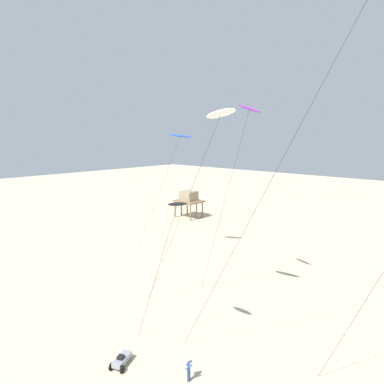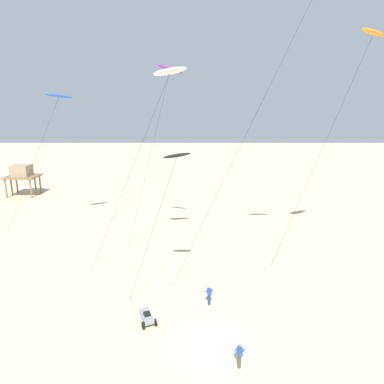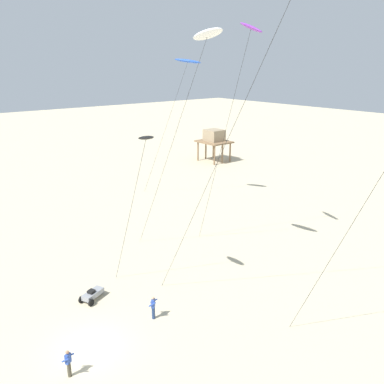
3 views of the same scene
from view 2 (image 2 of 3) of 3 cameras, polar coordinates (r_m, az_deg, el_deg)
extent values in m
plane|color=beige|center=(23.87, 3.87, -25.14)|extent=(260.00, 260.00, 0.00)
ellipsoid|color=blue|center=(42.26, -22.06, 15.28)|extent=(3.02, 2.36, 0.78)
cylinder|color=#262626|center=(43.66, -25.97, 3.76)|extent=(7.55, 1.49, 16.45)
ellipsoid|color=white|center=(30.64, -3.73, 20.24)|extent=(3.14, 1.06, 1.24)
cylinder|color=#262626|center=(30.84, -10.81, 2.73)|extent=(7.83, 1.54, 18.17)
ellipsoid|color=black|center=(24.76, -2.52, 6.37)|extent=(2.18, 0.81, 0.65)
cylinder|color=#262626|center=(26.05, -6.77, -6.77)|extent=(3.96, 0.79, 11.65)
ellipsoid|color=orange|center=(35.31, 29.21, 23.12)|extent=(3.39, 2.60, 0.83)
cylinder|color=#262626|center=(32.67, 21.30, 5.54)|extent=(8.09, 1.59, 21.41)
cylinder|color=#262626|center=(27.44, 8.42, 7.60)|extent=(11.36, 2.23, 24.02)
ellipsoid|color=purple|center=(35.41, -3.69, 20.57)|extent=(2.68, 1.03, 1.30)
cylinder|color=#262626|center=(35.44, -7.48, 4.97)|extent=(4.94, 0.98, 18.91)
cylinder|color=navy|center=(27.36, 3.14, -18.24)|extent=(0.22, 0.22, 0.88)
cube|color=#2D4CA5|center=(26.97, 3.17, -16.93)|extent=(0.38, 0.39, 0.58)
sphere|color=tan|center=(26.76, 3.18, -16.20)|extent=(0.20, 0.20, 0.20)
cylinder|color=#2D4CA5|center=(26.81, 3.52, -17.02)|extent=(0.43, 0.40, 0.39)
cylinder|color=#2D4CA5|center=(27.08, 2.82, -16.67)|extent=(0.43, 0.40, 0.39)
cylinder|color=#4C4738|center=(22.31, 8.38, -27.16)|extent=(0.22, 0.22, 0.88)
cube|color=#2D4CA5|center=(21.83, 8.46, -25.72)|extent=(0.35, 0.39, 0.58)
sphere|color=#9E7051|center=(21.58, 8.50, -24.91)|extent=(0.20, 0.20, 0.20)
cylinder|color=#2D4CA5|center=(21.67, 8.87, -25.92)|extent=(0.48, 0.34, 0.39)
cylinder|color=#2D4CA5|center=(21.93, 8.06, -25.32)|extent=(0.48, 0.34, 0.39)
cylinder|color=#846647|center=(65.10, -29.54, 0.51)|extent=(0.28, 0.28, 3.32)
cylinder|color=#846647|center=(63.08, -26.14, 0.53)|extent=(0.28, 0.28, 3.32)
cylinder|color=#846647|center=(68.19, -28.07, 1.25)|extent=(0.28, 0.28, 3.32)
cylinder|color=#846647|center=(66.27, -24.79, 1.28)|extent=(0.28, 0.28, 3.32)
cylinder|color=#846647|center=(66.64, -28.79, 0.89)|extent=(0.28, 0.28, 3.32)
cylinder|color=#846647|center=(64.67, -25.45, 0.91)|extent=(0.28, 0.28, 3.32)
cube|color=#846647|center=(65.28, -27.32, 2.42)|extent=(5.38, 4.54, 0.24)
cube|color=#9E896B|center=(65.10, -27.43, 3.36)|extent=(2.96, 2.72, 1.95)
cube|color=gray|center=(25.79, -7.80, -20.62)|extent=(1.31, 1.84, 0.36)
cube|color=black|center=(25.51, -7.73, -20.29)|extent=(0.58, 0.58, 0.20)
cylinder|color=black|center=(26.54, -8.29, -19.99)|extent=(0.32, 0.53, 0.52)
cylinder|color=black|center=(25.24, -8.39, -22.03)|extent=(0.32, 0.53, 0.52)
cylinder|color=black|center=(25.42, -6.26, -21.65)|extent=(0.32, 0.53, 0.52)
camera|label=1|loc=(17.21, 62.12, 11.01)|focal=30.63mm
camera|label=3|loc=(23.51, 65.42, 9.11)|focal=37.85mm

